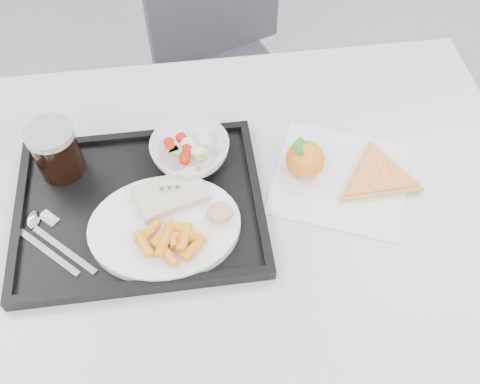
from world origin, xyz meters
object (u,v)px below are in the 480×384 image
object	(u,v)px
cola_glass	(56,150)
salad_bowl	(190,151)
table	(223,218)
chair	(220,57)
tray	(140,207)
dinner_plate	(165,227)
tangerine	(305,159)
pizza_slice	(378,176)

from	to	relation	value
cola_glass	salad_bowl	bearing A→B (deg)	-1.70
table	chair	world-z (taller)	chair
salad_bowl	chair	bearing A→B (deg)	78.74
tray	cola_glass	world-z (taller)	cola_glass
dinner_plate	cola_glass	xyz separation A→B (m)	(-0.19, 0.17, 0.05)
tray	tangerine	size ratio (longest dim) A/B	4.72
cola_glass	pizza_slice	bearing A→B (deg)	-9.07
chair	salad_bowl	xyz separation A→B (m)	(-0.11, -0.57, 0.25)
chair	pizza_slice	world-z (taller)	chair
salad_bowl	pizza_slice	size ratio (longest dim) A/B	0.57
tray	cola_glass	xyz separation A→B (m)	(-0.14, 0.11, 0.06)
cola_glass	tangerine	xyz separation A→B (m)	(0.46, -0.06, -0.04)
table	salad_bowl	world-z (taller)	salad_bowl
chair	tangerine	world-z (taller)	chair
chair	salad_bowl	distance (m)	0.63
chair	tray	world-z (taller)	chair
table	pizza_slice	world-z (taller)	pizza_slice
table	pizza_slice	xyz separation A→B (m)	(0.30, 0.00, 0.08)
cola_glass	tray	bearing A→B (deg)	-36.43
tray	dinner_plate	size ratio (longest dim) A/B	1.67
chair	cola_glass	xyz separation A→B (m)	(-0.36, -0.56, 0.28)
cola_glass	tangerine	distance (m)	0.47
table	pizza_slice	distance (m)	0.31
table	chair	distance (m)	0.68
chair	salad_bowl	bearing A→B (deg)	-101.26
dinner_plate	salad_bowl	world-z (taller)	salad_bowl
table	dinner_plate	world-z (taller)	dinner_plate
dinner_plate	salad_bowl	size ratio (longest dim) A/B	1.78
tray	tangerine	xyz separation A→B (m)	(0.32, 0.05, 0.03)
chair	tray	size ratio (longest dim) A/B	2.07
tangerine	pizza_slice	size ratio (longest dim) A/B	0.36
tray	pizza_slice	xyz separation A→B (m)	(0.46, 0.01, 0.00)
chair	dinner_plate	bearing A→B (deg)	-103.28
chair	cola_glass	size ratio (longest dim) A/B	8.61
table	chair	xyz separation A→B (m)	(0.06, 0.66, -0.15)
salad_bowl	table	bearing A→B (deg)	-61.59
table	salad_bowl	size ratio (longest dim) A/B	7.89
tangerine	pizza_slice	distance (m)	0.14
chair	dinner_plate	xyz separation A→B (m)	(-0.17, -0.73, 0.24)
dinner_plate	table	bearing A→B (deg)	31.06
table	tray	distance (m)	0.17
chair	tangerine	xyz separation A→B (m)	(0.10, -0.62, 0.25)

